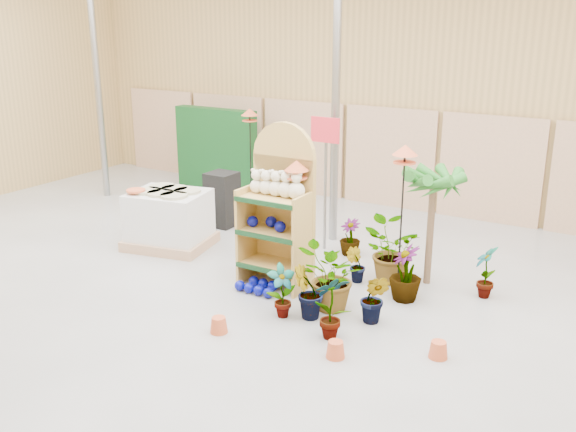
% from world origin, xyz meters
% --- Properties ---
extents(room, '(15.20, 12.10, 4.70)m').
position_xyz_m(room, '(0.00, 0.91, 2.21)').
color(room, gray).
rests_on(room, ground).
extents(display_shelf, '(0.98, 0.62, 2.33)m').
position_xyz_m(display_shelf, '(0.21, 1.45, 1.06)').
color(display_shelf, tan).
rests_on(display_shelf, ground).
extents(teddy_bears, '(0.87, 0.24, 0.38)m').
position_xyz_m(teddy_bears, '(0.24, 1.34, 1.47)').
color(teddy_bears, '#F6EACC').
rests_on(teddy_bears, display_shelf).
extents(gazing_balls_shelf, '(0.86, 0.29, 0.16)m').
position_xyz_m(gazing_balls_shelf, '(0.21, 1.32, 0.91)').
color(gazing_balls_shelf, '#090E8E').
rests_on(gazing_balls_shelf, display_shelf).
extents(gazing_balls_floor, '(0.63, 0.39, 0.15)m').
position_xyz_m(gazing_balls_floor, '(0.13, 0.96, 0.07)').
color(gazing_balls_floor, '#090E8E').
rests_on(gazing_balls_floor, ground).
extents(pallet_stack, '(1.52, 1.35, 0.98)m').
position_xyz_m(pallet_stack, '(-2.17, 1.76, 0.48)').
color(pallet_stack, tan).
rests_on(pallet_stack, ground).
extents(charcoal_planters, '(0.80, 0.50, 1.00)m').
position_xyz_m(charcoal_planters, '(-2.20, 3.13, 0.42)').
color(charcoal_planters, black).
rests_on(charcoal_planters, ground).
extents(trellis_stock, '(2.00, 0.30, 1.80)m').
position_xyz_m(trellis_stock, '(-3.80, 5.20, 0.90)').
color(trellis_stock, '#0E4117').
rests_on(trellis_stock, ground).
extents(offer_sign, '(0.50, 0.08, 2.20)m').
position_xyz_m(offer_sign, '(0.10, 2.98, 1.57)').
color(offer_sign, gray).
rests_on(offer_sign, ground).
extents(bird_table_front, '(0.34, 0.34, 1.84)m').
position_xyz_m(bird_table_front, '(0.49, 1.42, 1.71)').
color(bird_table_front, black).
rests_on(bird_table_front, ground).
extents(bird_table_right, '(0.34, 0.34, 2.11)m').
position_xyz_m(bird_table_right, '(1.83, 1.95, 1.96)').
color(bird_table_right, black).
rests_on(bird_table_right, ground).
extents(bird_table_back, '(0.34, 0.34, 2.00)m').
position_xyz_m(bird_table_back, '(-2.33, 4.39, 1.86)').
color(bird_table_back, black).
rests_on(bird_table_back, ground).
extents(palm, '(0.70, 0.70, 1.80)m').
position_xyz_m(palm, '(2.06, 2.50, 1.54)').
color(palm, brown).
rests_on(palm, ground).
extents(potted_plant_0, '(0.43, 0.45, 0.71)m').
position_xyz_m(potted_plant_0, '(0.84, 0.46, 0.36)').
color(potted_plant_0, '#277424').
rests_on(potted_plant_0, ground).
extents(potted_plant_1, '(0.47, 0.50, 0.73)m').
position_xyz_m(potted_plant_1, '(1.15, 0.58, 0.36)').
color(potted_plant_1, '#277424').
rests_on(potted_plant_1, ground).
extents(potted_plant_2, '(0.79, 0.89, 0.91)m').
position_xyz_m(potted_plant_2, '(1.29, 0.96, 0.45)').
color(potted_plant_2, '#277424').
rests_on(potted_plant_2, ground).
extents(potted_plant_3, '(0.61, 0.61, 0.78)m').
position_xyz_m(potted_plant_3, '(1.99, 1.78, 0.39)').
color(potted_plant_3, '#277424').
rests_on(potted_plant_3, ground).
extents(potted_plant_4, '(0.36, 0.45, 0.75)m').
position_xyz_m(potted_plant_4, '(2.90, 2.44, 0.38)').
color(potted_plant_4, '#277424').
rests_on(potted_plant_4, ground).
extents(potted_plant_5, '(0.32, 0.28, 0.51)m').
position_xyz_m(potted_plant_5, '(1.15, 2.00, 0.26)').
color(potted_plant_5, '#277424').
rests_on(potted_plant_5, ground).
extents(potted_plant_6, '(0.87, 0.77, 0.92)m').
position_xyz_m(potted_plant_6, '(1.54, 2.25, 0.46)').
color(potted_plant_6, '#277424').
rests_on(potted_plant_6, ground).
extents(potted_plant_8, '(0.50, 0.53, 0.83)m').
position_xyz_m(potted_plant_8, '(1.64, 0.29, 0.41)').
color(potted_plant_8, '#277424').
rests_on(potted_plant_8, ground).
extents(potted_plant_9, '(0.39, 0.32, 0.67)m').
position_xyz_m(potted_plant_9, '(1.92, 0.92, 0.33)').
color(potted_plant_9, '#277424').
rests_on(potted_plant_9, ground).
extents(potted_plant_11, '(0.40, 0.40, 0.60)m').
position_xyz_m(potted_plant_11, '(0.59, 2.96, 0.30)').
color(potted_plant_11, '#277424').
rests_on(potted_plant_11, ground).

